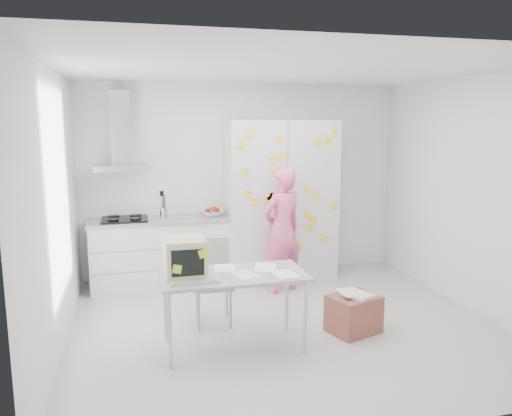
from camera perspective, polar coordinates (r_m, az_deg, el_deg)
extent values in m
cube|color=silver|center=(5.56, 3.29, -13.36)|extent=(4.50, 4.00, 0.02)
cube|color=white|center=(7.09, -1.46, 3.12)|extent=(4.50, 0.02, 2.70)
cube|color=white|center=(4.99, -22.01, -0.45)|extent=(0.02, 4.00, 2.70)
cube|color=white|center=(6.24, 23.56, 1.37)|extent=(0.02, 4.00, 2.70)
cube|color=white|center=(5.14, 3.59, 15.63)|extent=(4.50, 4.00, 0.02)
cube|color=white|center=(6.81, -10.79, -5.14)|extent=(1.80, 0.60, 0.88)
cube|color=gray|center=(6.48, -10.66, -4.63)|extent=(1.76, 0.01, 0.01)
cube|color=gray|center=(6.55, -10.59, -7.00)|extent=(1.76, 0.01, 0.01)
cube|color=#9E9E99|center=(6.71, -10.92, -1.34)|extent=(1.84, 0.63, 0.04)
cube|color=black|center=(6.69, -14.77, -1.29)|extent=(0.58, 0.50, 0.03)
cylinder|color=black|center=(6.57, -16.01, -1.29)|extent=(0.14, 0.14, 0.02)
cylinder|color=black|center=(6.57, -13.57, -1.18)|extent=(0.14, 0.14, 0.02)
cylinder|color=black|center=(6.81, -15.95, -0.91)|extent=(0.14, 0.14, 0.02)
cylinder|color=black|center=(6.80, -13.60, -0.81)|extent=(0.14, 0.14, 0.02)
cylinder|color=silver|center=(6.69, -10.52, -0.57)|extent=(0.10, 0.10, 0.14)
cylinder|color=black|center=(6.68, -10.68, 0.29)|extent=(0.01, 0.01, 0.30)
cylinder|color=black|center=(6.66, -10.38, 0.27)|extent=(0.01, 0.01, 0.30)
cylinder|color=black|center=(6.70, -10.51, 0.31)|extent=(0.01, 0.01, 0.30)
cube|color=black|center=(6.66, -10.72, 1.64)|extent=(0.05, 0.01, 0.07)
imported|color=white|center=(6.77, -5.01, -0.59)|extent=(0.31, 0.31, 0.08)
sphere|color=#B2140F|center=(6.77, -5.54, -0.36)|extent=(0.08, 0.08, 0.08)
sphere|color=#B2140F|center=(6.72, -4.69, -0.43)|extent=(0.08, 0.08, 0.08)
sphere|color=#B2140F|center=(6.81, -4.49, -0.29)|extent=(0.08, 0.08, 0.08)
cylinder|color=yellow|center=(6.77, -5.21, 0.02)|extent=(0.09, 0.17, 0.10)
cylinder|color=yellow|center=(6.78, -5.01, 0.03)|extent=(0.04, 0.17, 0.10)
cylinder|color=yellow|center=(6.78, -4.80, 0.04)|extent=(0.08, 0.17, 0.10)
cube|color=silver|center=(6.65, -15.02, 4.50)|extent=(0.70, 0.48, 0.07)
cube|color=silver|center=(6.74, -15.20, 8.82)|extent=(0.26, 0.24, 0.95)
cube|color=silver|center=(6.93, 2.78, 0.87)|extent=(1.50, 0.65, 2.20)
cube|color=slate|center=(6.62, 3.61, 0.44)|extent=(0.01, 0.01, 2.16)
cube|color=silver|center=(6.59, 3.14, 0.40)|extent=(0.02, 0.02, 0.30)
cube|color=silver|center=(6.63, 4.13, 0.44)|extent=(0.02, 0.02, 0.30)
cube|color=yellow|center=(6.68, 7.10, 7.40)|extent=(0.10, 0.00, 0.10)
cube|color=yellow|center=(6.73, 8.29, 7.60)|extent=(0.12, 0.00, 0.12)
cube|color=yellow|center=(6.86, 8.93, 0.26)|extent=(0.12, 0.00, 0.12)
cube|color=yellow|center=(6.54, 1.68, 1.32)|extent=(0.10, 0.00, 0.10)
cube|color=yellow|center=(6.59, 3.73, 2.62)|extent=(0.12, 0.00, 0.12)
cube|color=yellow|center=(6.79, 6.61, -1.47)|extent=(0.12, 0.00, 0.12)
cube|color=yellow|center=(6.61, 1.96, -1.62)|extent=(0.10, 0.00, 0.10)
cube|color=yellow|center=(6.50, 2.60, 7.81)|extent=(0.12, 0.00, 0.12)
cube|color=yellow|center=(6.70, 4.34, -1.98)|extent=(0.12, 0.00, 0.12)
cube|color=yellow|center=(6.74, 6.94, 1.34)|extent=(0.12, 0.00, 0.12)
cube|color=yellow|center=(6.74, 5.93, -0.81)|extent=(0.10, 0.00, 0.10)
cube|color=yellow|center=(6.49, 1.89, 5.49)|extent=(0.12, 0.00, 0.12)
cube|color=yellow|center=(6.49, -0.26, 0.69)|extent=(0.10, 0.00, 0.10)
cube|color=yellow|center=(6.45, -1.03, 1.64)|extent=(0.10, 0.00, 0.10)
cube|color=yellow|center=(6.38, -1.59, 7.21)|extent=(0.11, 0.00, 0.11)
cube|color=yellow|center=(6.70, 3.00, -3.92)|extent=(0.10, 0.00, 0.10)
cube|color=yellow|center=(6.54, 1.97, 1.38)|extent=(0.11, 0.00, 0.11)
cube|color=yellow|center=(6.90, 7.82, -3.54)|extent=(0.11, 0.00, 0.11)
cube|color=yellow|center=(6.76, 8.96, 8.42)|extent=(0.10, 0.00, 0.10)
cube|color=yellow|center=(6.52, 2.26, 4.07)|extent=(0.10, 0.00, 0.10)
cube|color=yellow|center=(6.53, 1.26, 0.86)|extent=(0.11, 0.00, 0.11)
cube|color=yellow|center=(6.80, 5.01, -4.35)|extent=(0.10, 0.00, 0.10)
cube|color=yellow|center=(6.39, -0.75, 8.47)|extent=(0.10, 0.00, 0.10)
cube|color=yellow|center=(6.41, -1.30, 4.11)|extent=(0.12, 0.00, 0.12)
cube|color=yellow|center=(6.78, 6.05, -2.22)|extent=(0.11, 0.00, 0.11)
cube|color=yellow|center=(6.52, 3.04, 5.91)|extent=(0.11, 0.00, 0.11)
cube|color=yellow|center=(6.68, 5.81, 2.06)|extent=(0.11, 0.00, 0.11)
cube|color=yellow|center=(6.68, 3.75, -2.11)|extent=(0.11, 0.00, 0.11)
imported|color=pink|center=(6.40, 3.01, -2.52)|extent=(0.69, 0.59, 1.62)
cube|color=#AFB2BB|center=(4.81, -2.61, -7.69)|extent=(1.39, 0.69, 0.03)
cylinder|color=silver|center=(4.59, -9.80, -13.70)|extent=(0.04, 0.04, 0.71)
cylinder|color=silver|center=(4.84, 5.67, -12.35)|extent=(0.04, 0.04, 0.71)
cylinder|color=silver|center=(5.12, -10.32, -11.18)|extent=(0.04, 0.04, 0.71)
cylinder|color=silver|center=(5.35, 3.55, -10.13)|extent=(0.04, 0.04, 0.71)
cube|color=beige|center=(4.77, -8.09, -5.53)|extent=(0.38, 0.40, 0.36)
cube|color=beige|center=(4.57, -7.81, -6.21)|extent=(0.36, 0.02, 0.32)
cube|color=black|center=(4.56, -7.79, -6.24)|extent=(0.30, 0.01, 0.25)
cube|color=#EAFF2E|center=(4.56, -9.01, -6.93)|extent=(0.09, 0.00, 0.09)
cube|color=#EAFF2E|center=(4.55, -6.07, -5.21)|extent=(0.09, 0.00, 0.09)
cube|color=beige|center=(4.57, -7.07, -8.34)|extent=(0.44, 0.15, 0.02)
cube|color=#9B9B7C|center=(4.57, -7.07, -8.17)|extent=(0.40, 0.11, 0.01)
cube|color=white|center=(4.78, -1.32, -7.60)|extent=(0.27, 0.34, 0.00)
cube|color=white|center=(4.99, 1.03, -6.81)|extent=(0.30, 0.35, 0.00)
cube|color=white|center=(4.78, 3.38, -7.56)|extent=(0.24, 0.31, 0.00)
cube|color=white|center=(4.98, -3.64, -6.88)|extent=(0.25, 0.32, 0.00)
cube|color=#A3A3A1|center=(5.46, -4.94, -8.71)|extent=(0.44, 0.44, 0.04)
cube|color=#A3A3A1|center=(5.57, -5.15, -5.69)|extent=(0.40, 0.06, 0.45)
cylinder|color=#9FA0A3|center=(5.37, -6.56, -11.70)|extent=(0.03, 0.03, 0.43)
cylinder|color=#9FA0A3|center=(5.40, -2.92, -11.53)|extent=(0.03, 0.03, 0.43)
cylinder|color=#9FA0A3|center=(5.69, -6.77, -10.47)|extent=(0.03, 0.03, 0.43)
cylinder|color=#9FA0A3|center=(5.71, -3.35, -10.32)|extent=(0.03, 0.03, 0.43)
cube|color=#945340|center=(5.43, 11.09, -11.80)|extent=(0.59, 0.52, 0.39)
cube|color=silver|center=(5.35, 11.47, -9.69)|extent=(0.35, 0.38, 0.03)
cube|color=silver|center=(5.35, 10.65, -9.44)|extent=(0.21, 0.29, 0.00)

